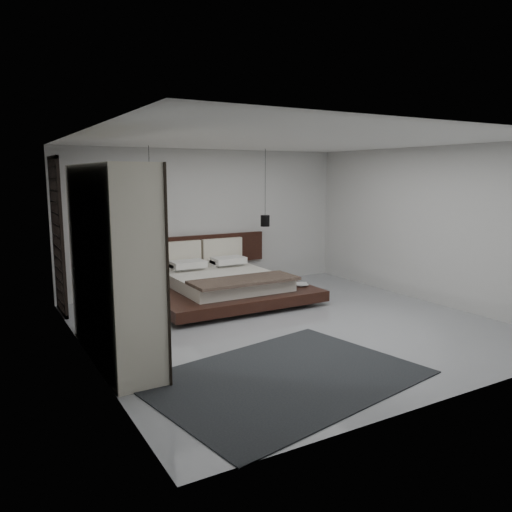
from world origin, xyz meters
TOP-DOWN VIEW (x-y plane):
  - floor at (0.00, 0.00)m, footprint 6.00×6.00m
  - ceiling at (0.00, 0.00)m, footprint 6.00×6.00m
  - wall_back at (0.00, 3.00)m, footprint 6.00×0.00m
  - wall_front at (0.00, -3.00)m, footprint 6.00×0.00m
  - wall_left at (-3.00, 0.00)m, footprint 0.00×6.00m
  - wall_right at (3.00, 0.00)m, footprint 0.00×6.00m
  - lattice_screen at (-2.95, 2.45)m, footprint 0.05×0.90m
  - bed at (-0.21, 1.90)m, footprint 2.88×2.43m
  - book_lower at (0.98, 1.24)m, footprint 0.21×0.27m
  - book_upper at (0.96, 1.20)m, footprint 0.32×0.34m
  - pendant_left at (-1.39, 2.37)m, footprint 0.16×0.16m
  - pendant_right at (0.98, 2.37)m, footprint 0.18×0.18m
  - wardrobe at (-2.70, -0.04)m, footprint 0.59×2.48m
  - rug at (-1.20, -1.70)m, footprint 3.37×2.67m

SIDE VIEW (x-z plane):
  - floor at x=0.00m, z-range 0.00..0.00m
  - rug at x=-1.20m, z-range 0.00..0.01m
  - book_lower at x=0.98m, z-range 0.27..0.29m
  - bed at x=-0.21m, z-range -0.25..0.84m
  - book_upper at x=0.96m, z-range 0.29..0.31m
  - wardrobe at x=-2.70m, z-range 0.00..2.43m
  - lattice_screen at x=-2.95m, z-range 0.00..2.60m
  - pendant_left at x=-1.39m, z-range 0.57..2.13m
  - pendant_right at x=0.98m, z-range 0.62..2.15m
  - wall_back at x=0.00m, z-range -1.60..4.40m
  - wall_front at x=0.00m, z-range -1.60..4.40m
  - wall_left at x=-3.00m, z-range -1.60..4.40m
  - wall_right at x=3.00m, z-range -1.60..4.40m
  - ceiling at x=0.00m, z-range 2.80..2.80m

